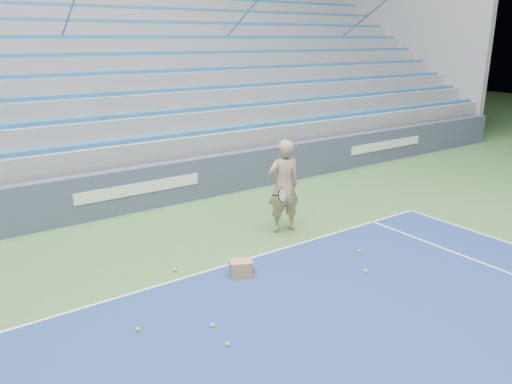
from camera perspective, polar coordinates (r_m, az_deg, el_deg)
sponsor_barrier at (r=12.66m, az=-13.38°, el=0.35°), size 30.00×0.32×1.10m
bleachers at (r=17.69m, az=-21.02°, el=10.35°), size 31.00×9.15×7.30m
tennis_player at (r=10.86m, az=3.15°, el=0.66°), size 1.02×0.93×2.06m
ball_box at (r=9.08m, az=-1.72°, el=-8.71°), size 0.48×0.43×0.29m
tennis_ball_0 at (r=7.68m, az=-4.97°, el=-14.93°), size 0.07×0.07×0.07m
tennis_ball_1 at (r=10.26m, az=11.76°, el=-6.62°), size 0.07×0.07×0.07m
tennis_ball_2 at (r=7.26m, az=-3.29°, el=-16.99°), size 0.07×0.07×0.07m
tennis_ball_3 at (r=9.45m, az=12.42°, el=-8.82°), size 0.07×0.07×0.07m
tennis_ball_4 at (r=7.76m, az=-13.34°, el=-15.03°), size 0.07×0.07×0.07m
tennis_ball_5 at (r=9.40m, az=-9.21°, el=-8.76°), size 0.07×0.07×0.07m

